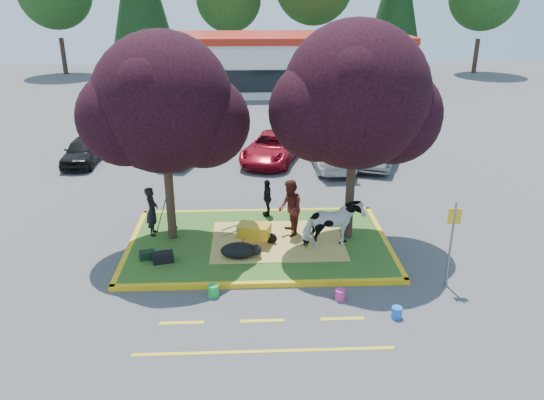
{
  "coord_description": "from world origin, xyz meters",
  "views": [
    {
      "loc": [
        -0.26,
        -15.32,
        7.67
      ],
      "look_at": [
        0.44,
        0.5,
        1.36
      ],
      "focal_mm": 35.0,
      "sensor_mm": 36.0,
      "label": 1
    }
  ],
  "objects_px": {
    "handler": "(152,211)",
    "wheelbarrow": "(254,231)",
    "calf": "(239,250)",
    "bucket_pink": "(340,295)",
    "sign_post": "(452,235)",
    "bucket_green": "(213,291)",
    "car_black": "(83,151)",
    "bucket_blue": "(397,312)",
    "car_silver": "(183,150)",
    "cow": "(333,225)"
  },
  "relations": [
    {
      "from": "bucket_pink",
      "to": "bucket_blue",
      "type": "xyz_separation_m",
      "value": [
        1.28,
        -0.88,
        -0.0
      ]
    },
    {
      "from": "sign_post",
      "to": "bucket_blue",
      "type": "height_order",
      "value": "sign_post"
    },
    {
      "from": "calf",
      "to": "car_black",
      "type": "relative_size",
      "value": 0.3
    },
    {
      "from": "calf",
      "to": "bucket_blue",
      "type": "xyz_separation_m",
      "value": [
        4.0,
        -3.09,
        -0.24
      ]
    },
    {
      "from": "car_black",
      "to": "bucket_green",
      "type": "bearing_deg",
      "value": -59.9
    },
    {
      "from": "bucket_blue",
      "to": "bucket_pink",
      "type": "bearing_deg",
      "value": 145.49
    },
    {
      "from": "handler",
      "to": "bucket_pink",
      "type": "relative_size",
      "value": 5.59
    },
    {
      "from": "bucket_green",
      "to": "car_black",
      "type": "bearing_deg",
      "value": 119.45
    },
    {
      "from": "wheelbarrow",
      "to": "calf",
      "type": "bearing_deg",
      "value": -102.89
    },
    {
      "from": "bucket_pink",
      "to": "bucket_blue",
      "type": "distance_m",
      "value": 1.56
    },
    {
      "from": "wheelbarrow",
      "to": "bucket_blue",
      "type": "distance_m",
      "value": 5.33
    },
    {
      "from": "bucket_pink",
      "to": "car_silver",
      "type": "xyz_separation_m",
      "value": [
        -5.49,
        12.38,
        0.45
      ]
    },
    {
      "from": "cow",
      "to": "bucket_blue",
      "type": "relative_size",
      "value": 6.3
    },
    {
      "from": "sign_post",
      "to": "bucket_blue",
      "type": "bearing_deg",
      "value": -134.31
    },
    {
      "from": "bucket_blue",
      "to": "car_black",
      "type": "xyz_separation_m",
      "value": [
        -11.43,
        13.22,
        0.47
      ]
    },
    {
      "from": "bucket_green",
      "to": "calf",
      "type": "bearing_deg",
      "value": 70.79
    },
    {
      "from": "car_black",
      "to": "bucket_pink",
      "type": "bearing_deg",
      "value": -49.91
    },
    {
      "from": "handler",
      "to": "wheelbarrow",
      "type": "distance_m",
      "value": 3.45
    },
    {
      "from": "calf",
      "to": "bucket_pink",
      "type": "distance_m",
      "value": 3.51
    },
    {
      "from": "cow",
      "to": "sign_post",
      "type": "xyz_separation_m",
      "value": [
        2.87,
        -2.14,
        0.6
      ]
    },
    {
      "from": "cow",
      "to": "calf",
      "type": "relative_size",
      "value": 1.69
    },
    {
      "from": "cow",
      "to": "bucket_blue",
      "type": "xyz_separation_m",
      "value": [
        1.09,
        -3.64,
        -0.78
      ]
    },
    {
      "from": "sign_post",
      "to": "car_silver",
      "type": "relative_size",
      "value": 0.69
    },
    {
      "from": "handler",
      "to": "bucket_blue",
      "type": "bearing_deg",
      "value": -126.97
    },
    {
      "from": "handler",
      "to": "sign_post",
      "type": "xyz_separation_m",
      "value": [
        8.6,
        -3.39,
        0.56
      ]
    },
    {
      "from": "cow",
      "to": "car_silver",
      "type": "relative_size",
      "value": 0.51
    },
    {
      "from": "bucket_blue",
      "to": "car_black",
      "type": "height_order",
      "value": "car_black"
    },
    {
      "from": "cow",
      "to": "sign_post",
      "type": "distance_m",
      "value": 3.63
    },
    {
      "from": "sign_post",
      "to": "bucket_green",
      "type": "xyz_separation_m",
      "value": [
        -6.43,
        -0.28,
        -1.37
      ]
    },
    {
      "from": "bucket_green",
      "to": "car_black",
      "type": "height_order",
      "value": "car_black"
    },
    {
      "from": "handler",
      "to": "bucket_green",
      "type": "height_order",
      "value": "handler"
    },
    {
      "from": "handler",
      "to": "car_black",
      "type": "xyz_separation_m",
      "value": [
        -4.61,
        8.34,
        -0.36
      ]
    },
    {
      "from": "bucket_pink",
      "to": "car_silver",
      "type": "relative_size",
      "value": 0.08
    },
    {
      "from": "bucket_blue",
      "to": "bucket_green",
      "type": "bearing_deg",
      "value": 165.37
    },
    {
      "from": "bucket_pink",
      "to": "car_silver",
      "type": "height_order",
      "value": "car_silver"
    },
    {
      "from": "calf",
      "to": "handler",
      "type": "distance_m",
      "value": 3.39
    },
    {
      "from": "bucket_green",
      "to": "sign_post",
      "type": "bearing_deg",
      "value": 2.53
    },
    {
      "from": "calf",
      "to": "car_silver",
      "type": "relative_size",
      "value": 0.3
    },
    {
      "from": "wheelbarrow",
      "to": "bucket_pink",
      "type": "xyz_separation_m",
      "value": [
        2.23,
        -3.1,
        -0.47
      ]
    },
    {
      "from": "wheelbarrow",
      "to": "car_black",
      "type": "bearing_deg",
      "value": 146.62
    },
    {
      "from": "bucket_pink",
      "to": "car_black",
      "type": "height_order",
      "value": "car_black"
    },
    {
      "from": "calf",
      "to": "sign_post",
      "type": "bearing_deg",
      "value": -37.1
    },
    {
      "from": "wheelbarrow",
      "to": "bucket_green",
      "type": "xyz_separation_m",
      "value": [
        -1.15,
        -2.77,
        -0.45
      ]
    },
    {
      "from": "sign_post",
      "to": "wheelbarrow",
      "type": "bearing_deg",
      "value": 160.43
    },
    {
      "from": "cow",
      "to": "bucket_pink",
      "type": "relative_size",
      "value": 6.28
    },
    {
      "from": "calf",
      "to": "handler",
      "type": "height_order",
      "value": "handler"
    },
    {
      "from": "wheelbarrow",
      "to": "bucket_blue",
      "type": "relative_size",
      "value": 6.13
    },
    {
      "from": "calf",
      "to": "handler",
      "type": "xyz_separation_m",
      "value": [
        -2.82,
        1.79,
        0.58
      ]
    },
    {
      "from": "calf",
      "to": "bucket_blue",
      "type": "height_order",
      "value": "calf"
    },
    {
      "from": "calf",
      "to": "car_silver",
      "type": "xyz_separation_m",
      "value": [
        -2.77,
        10.16,
        0.21
      ]
    }
  ]
}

